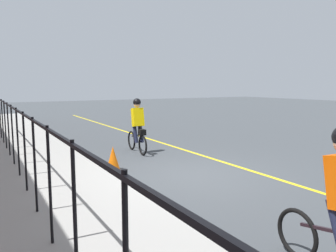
# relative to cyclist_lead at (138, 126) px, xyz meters

# --- Properties ---
(ground_plane) EXTENTS (80.00, 80.00, 0.00)m
(ground_plane) POSITION_rel_cyclist_lead_xyz_m (-3.20, -0.01, -0.91)
(ground_plane) COLOR #3E4247
(lane_line_centre) EXTENTS (36.00, 0.12, 0.01)m
(lane_line_centre) POSITION_rel_cyclist_lead_xyz_m (-3.20, -1.61, -0.91)
(lane_line_centre) COLOR yellow
(lane_line_centre) RESTS_ON ground
(sidewalk) EXTENTS (40.00, 3.20, 0.15)m
(sidewalk) POSITION_rel_cyclist_lead_xyz_m (-3.20, 3.39, -0.84)
(sidewalk) COLOR gray
(sidewalk) RESTS_ON ground
(iron_fence) EXTENTS (19.15, 0.04, 1.60)m
(iron_fence) POSITION_rel_cyclist_lead_xyz_m (-2.20, 3.79, 0.36)
(iron_fence) COLOR black
(iron_fence) RESTS_ON sidewalk
(cyclist_lead) EXTENTS (1.71, 0.38, 1.83)m
(cyclist_lead) POSITION_rel_cyclist_lead_xyz_m (0.00, 0.00, 0.00)
(cyclist_lead) COLOR black
(cyclist_lead) RESTS_ON ground
(traffic_cone_near) EXTENTS (0.36, 0.36, 0.63)m
(traffic_cone_near) POSITION_rel_cyclist_lead_xyz_m (-1.62, 1.49, -0.60)
(traffic_cone_near) COLOR orange
(traffic_cone_near) RESTS_ON ground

